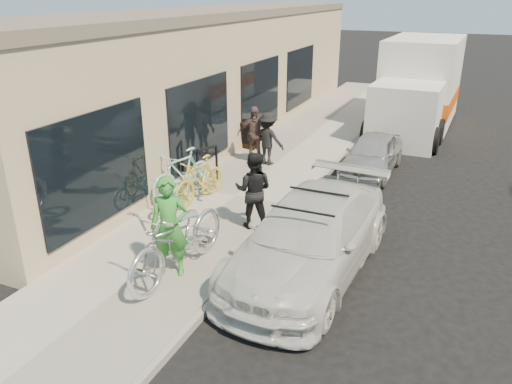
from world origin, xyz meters
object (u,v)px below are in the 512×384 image
(sedan_silver, at_px, (372,154))
(cruiser_bike_c, at_px, (200,180))
(bike_rack, at_px, (207,161))
(man_standing, at_px, (254,190))
(woman_rider, at_px, (170,227))
(cruiser_bike_b, at_px, (172,192))
(cruiser_bike_a, at_px, (183,174))
(bystander_b, at_px, (254,135))
(tandem_bike, at_px, (179,238))
(sandwich_board, at_px, (248,135))
(moving_truck, at_px, (418,89))
(sedan_white, at_px, (310,237))
(bystander_a, at_px, (268,139))

(sedan_silver, bearing_deg, cruiser_bike_c, -126.94)
(bike_rack, bearing_deg, man_standing, -41.58)
(woman_rider, distance_m, cruiser_bike_b, 2.84)
(man_standing, distance_m, cruiser_bike_a, 2.40)
(bystander_b, bearing_deg, cruiser_bike_c, -108.47)
(woman_rider, bearing_deg, tandem_bike, 1.04)
(sandwich_board, bearing_deg, cruiser_bike_b, -77.19)
(sedan_silver, relative_size, cruiser_bike_b, 2.02)
(moving_truck, height_order, man_standing, moving_truck)
(man_standing, xyz_separation_m, cruiser_bike_c, (-1.72, 0.77, -0.29))
(moving_truck, bearing_deg, woman_rider, -99.56)
(sedan_white, height_order, sedan_silver, sedan_white)
(sedan_white, bearing_deg, man_standing, 150.30)
(man_standing, bearing_deg, cruiser_bike_b, -13.60)
(sandwich_board, xyz_separation_m, sedan_silver, (3.92, -0.26, -0.05))
(sandwich_board, bearing_deg, woman_rider, -67.23)
(sedan_white, xyz_separation_m, bystander_b, (-3.27, 4.91, 0.27))
(cruiser_bike_a, height_order, cruiser_bike_c, cruiser_bike_a)
(cruiser_bike_a, relative_size, cruiser_bike_c, 1.09)
(man_standing, distance_m, bystander_a, 4.09)
(tandem_bike, bearing_deg, woman_rider, -150.78)
(tandem_bike, distance_m, man_standing, 2.27)
(sedan_white, xyz_separation_m, moving_truck, (0.39, 11.49, 0.72))
(man_standing, relative_size, cruiser_bike_c, 0.93)
(cruiser_bike_a, xyz_separation_m, bystander_a, (0.95, 3.04, 0.17))
(cruiser_bike_a, relative_size, cruiser_bike_b, 1.21)
(cruiser_bike_a, bearing_deg, sedan_silver, 61.18)
(man_standing, bearing_deg, bystander_a, -83.05)
(cruiser_bike_a, xyz_separation_m, cruiser_bike_b, (0.19, -0.76, -0.16))
(cruiser_bike_a, bearing_deg, bystander_a, 87.48)
(bike_rack, height_order, cruiser_bike_b, bike_rack)
(tandem_bike, height_order, cruiser_bike_c, tandem_bike)
(bystander_a, bearing_deg, bike_rack, 73.81)
(sandwich_board, bearing_deg, sedan_white, -48.23)
(sandwich_board, distance_m, cruiser_bike_a, 4.19)
(cruiser_bike_c, bearing_deg, sandwich_board, 108.07)
(cruiser_bike_b, bearing_deg, cruiser_bike_c, 63.21)
(sedan_silver, distance_m, bystander_b, 3.36)
(moving_truck, height_order, cruiser_bike_a, moving_truck)
(sedan_silver, xyz_separation_m, woman_rider, (-2.06, -7.06, 0.50))
(bike_rack, distance_m, bystander_b, 2.04)
(cruiser_bike_a, bearing_deg, sedan_white, -11.51)
(sedan_silver, height_order, cruiser_bike_a, cruiser_bike_a)
(man_standing, bearing_deg, sedan_silver, -118.83)
(tandem_bike, height_order, man_standing, man_standing)
(sandwich_board, height_order, tandem_bike, tandem_bike)
(moving_truck, bearing_deg, bystander_b, -117.50)
(cruiser_bike_a, bearing_deg, cruiser_bike_c, 6.64)
(bike_rack, height_order, cruiser_bike_a, cruiser_bike_a)
(sedan_silver, xyz_separation_m, man_standing, (-1.51, -4.77, 0.42))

